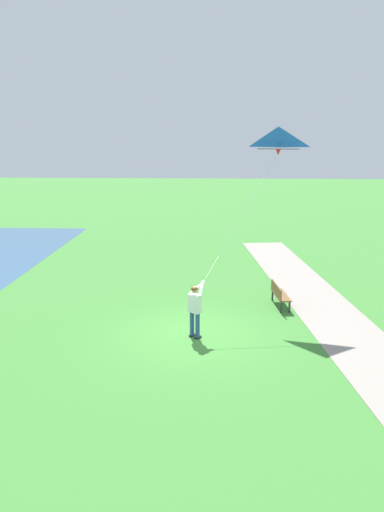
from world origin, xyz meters
TOP-DOWN VIEW (x-y plane):
  - ground_plane at (0.00, 0.00)m, footprint 120.00×120.00m
  - walkway_path at (-5.39, 2.00)m, footprint 5.92×32.07m
  - person_kite_flyer at (-0.11, 0.22)m, footprint 0.57×0.61m
  - flying_kite at (-2.91, -3.04)m, footprint 3.42×3.41m
  - park_bench_near_walkway at (-3.17, -2.78)m, footprint 0.60×1.54m

SIDE VIEW (x-z plane):
  - ground_plane at x=0.00m, z-range 0.00..0.00m
  - walkway_path at x=-5.39m, z-range 0.00..0.02m
  - park_bench_near_walkway at x=-3.17m, z-range 0.07..0.95m
  - person_kite_flyer at x=-0.11m, z-range 0.13..1.96m
  - flying_kite at x=-2.91m, z-range 3.70..8.54m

